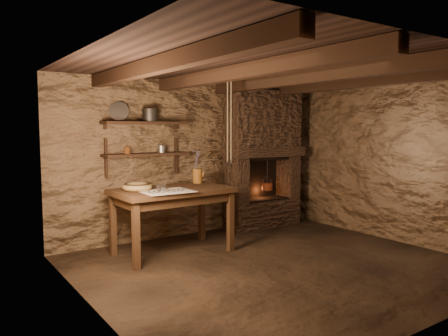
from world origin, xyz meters
TOP-DOWN VIEW (x-y plane):
  - floor at (0.00, 0.00)m, footprint 4.50×4.50m
  - back_wall at (0.00, 2.00)m, footprint 4.50×0.04m
  - front_wall at (0.00, -2.00)m, footprint 4.50×0.04m
  - left_wall at (-2.25, 0.00)m, footprint 0.04×4.00m
  - right_wall at (2.25, 0.00)m, footprint 0.04×4.00m
  - ceiling at (0.00, 0.00)m, footprint 4.50×4.00m
  - beam_far_left at (-1.50, 0.00)m, footprint 0.14×3.95m
  - beam_mid_left at (-0.50, 0.00)m, footprint 0.14×3.95m
  - beam_mid_right at (0.50, 0.00)m, footprint 0.14×3.95m
  - beam_far_right at (1.50, 0.00)m, footprint 0.14×3.95m
  - shelf_lower at (-0.85, 1.84)m, footprint 1.25×0.30m
  - shelf_upper at (-0.85, 1.84)m, footprint 1.25×0.30m
  - hearth at (1.25, 1.77)m, footprint 1.43×0.51m
  - work_table at (-0.79, 1.18)m, footprint 1.56×0.91m
  - linen_cloth at (-0.99, 0.95)m, footprint 0.63×0.51m
  - pewter_cutlery_row at (-0.99, 0.93)m, footprint 0.52×0.21m
  - drinking_glasses at (-0.97, 1.07)m, footprint 0.20×0.06m
  - stoneware_jug at (-0.22, 1.47)m, footprint 0.16×0.16m
  - wooden_bowl at (-1.25, 1.25)m, footprint 0.50×0.50m
  - iron_stockpot at (-0.79, 1.84)m, footprint 0.28×0.28m
  - tin_pan at (-1.21, 1.94)m, footprint 0.31×0.23m
  - small_kettle at (-0.61, 1.84)m, footprint 0.18×0.16m
  - rusty_tin at (-1.14, 1.84)m, footprint 0.09×0.09m
  - red_pot at (1.32, 1.72)m, footprint 0.22×0.22m
  - hanging_ropes at (0.05, 1.05)m, footprint 0.08×0.08m

SIDE VIEW (x-z plane):
  - floor at x=0.00m, z-range 0.00..0.00m
  - work_table at x=-0.79m, z-range 0.03..0.91m
  - red_pot at x=1.32m, z-range 0.42..0.96m
  - linen_cloth at x=-0.99m, z-range 0.88..0.89m
  - pewter_cutlery_row at x=-0.99m, z-range 0.89..0.90m
  - wooden_bowl at x=-1.25m, z-range 0.86..0.99m
  - drinking_glasses at x=-0.97m, z-range 0.89..0.97m
  - stoneware_jug at x=-0.22m, z-range 0.85..1.32m
  - back_wall at x=0.00m, z-range 0.00..2.40m
  - front_wall at x=0.00m, z-range 0.00..2.40m
  - left_wall at x=-2.25m, z-range 0.00..2.40m
  - right_wall at x=2.25m, z-range 0.00..2.40m
  - hearth at x=1.25m, z-range 0.08..2.38m
  - shelf_lower at x=-0.85m, z-range 1.28..1.32m
  - rusty_tin at x=-1.14m, z-range 1.32..1.41m
  - small_kettle at x=-0.61m, z-range 1.29..1.45m
  - shelf_upper at x=-0.85m, z-range 1.73..1.77m
  - hanging_ropes at x=0.05m, z-range 1.20..2.40m
  - iron_stockpot at x=-0.79m, z-range 1.77..1.93m
  - tin_pan at x=-1.21m, z-range 1.77..2.05m
  - beam_far_left at x=-1.50m, z-range 2.23..2.39m
  - beam_mid_left at x=-0.50m, z-range 2.23..2.39m
  - beam_mid_right at x=0.50m, z-range 2.23..2.39m
  - beam_far_right at x=1.50m, z-range 2.23..2.39m
  - ceiling at x=0.00m, z-range 2.38..2.42m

